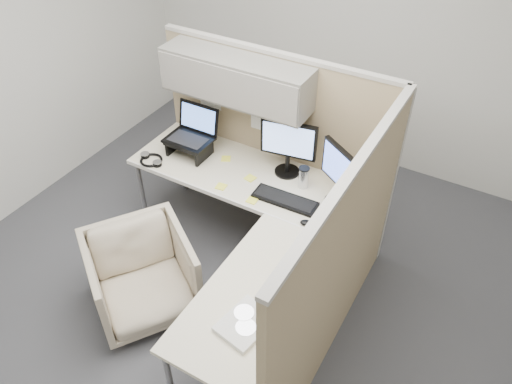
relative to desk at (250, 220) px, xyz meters
The scene contains 20 objects.
ground 0.71m from the desk, 134.71° to the right, with size 4.50×4.50×0.00m, color #3B3C41.
partition_back 0.88m from the desk, 115.90° to the left, with size 2.00×0.36×1.63m.
partition_right 0.81m from the desk, 13.96° to the right, with size 0.07×2.03×1.63m.
desk is the anchor object (origin of this frame).
office_chair 0.89m from the desk, 134.36° to the right, with size 0.71×0.67×0.73m, color #C0B199.
monitor_left 0.66m from the desk, 90.35° to the left, with size 0.44×0.20×0.47m.
monitor_right 0.73m from the desk, 42.08° to the left, with size 0.39×0.27×0.47m.
laptop_station 0.95m from the desk, 151.97° to the left, with size 0.37×0.32×0.39m.
keyboard 0.31m from the desk, 61.63° to the left, with size 0.49×0.16×0.02m, color black.
mouse 0.41m from the desk, 16.60° to the left, with size 0.09×0.06×0.03m, color black.
travel_mug 0.54m from the desk, 69.28° to the left, with size 0.08×0.08×0.18m.
soda_can_green 0.66m from the desk, 13.46° to the left, with size 0.07×0.07×0.12m, color silver.
soda_can_silver 0.62m from the desk, 38.08° to the left, with size 0.07×0.07×0.12m, color #268C1E.
sticky_note_c 0.72m from the desk, 136.69° to the left, with size 0.08×0.08×0.01m, color #F3F240.
sticky_note_a 0.40m from the desk, 155.10° to the left, with size 0.08×0.08×0.01m, color #F3F240.
sticky_note_b 0.17m from the desk, 115.85° to the left, with size 0.08×0.08×0.01m, color #F3F240.
sticky_note_d 0.43m from the desk, 120.61° to the left, with size 0.08×0.08×0.01m, color #F3F240.
headphones 1.05m from the desk, behind, with size 0.23×0.23×0.03m.
paper_stack 0.93m from the desk, 61.35° to the right, with size 0.30×0.35×0.03m.
desk_clock 0.66m from the desk, 41.19° to the right, with size 0.09×0.10×0.10m.
Camera 1 is at (1.48, -2.15, 3.17)m, focal length 35.00 mm.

